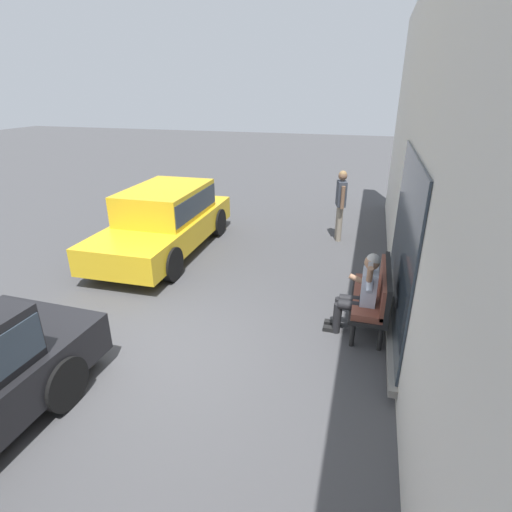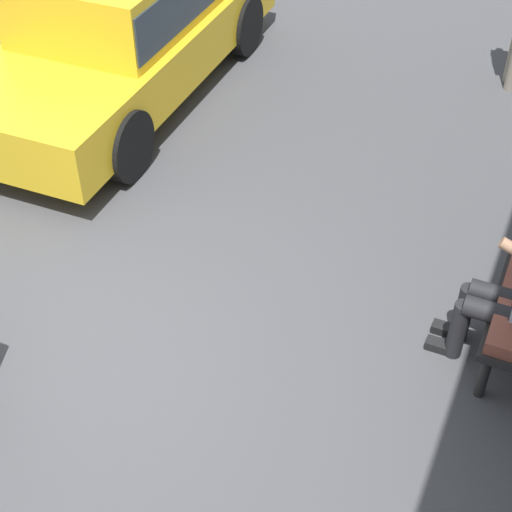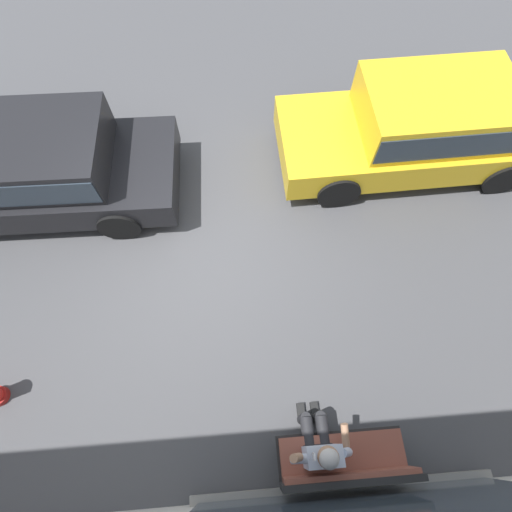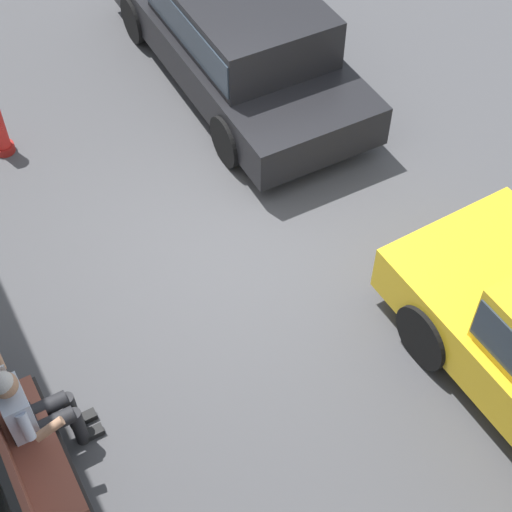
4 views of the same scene
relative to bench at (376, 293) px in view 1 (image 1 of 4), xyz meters
The scene contains 6 objects.
ground_plane 3.38m from the bench, 60.32° to the right, with size 60.00×60.00×0.00m, color #424244.
building_facade 2.67m from the bench, 17.03° to the left, with size 18.00×0.51×5.26m.
bench is the anchor object (origin of this frame).
person_on_phone 0.38m from the bench, 39.02° to the right, with size 0.73×0.74×1.33m.
parked_car_near 5.09m from the bench, 113.42° to the right, with size 4.42×1.88×1.47m.
pedestrian_standing 3.94m from the bench, 166.80° to the right, with size 0.54×0.28×1.73m.
Camera 1 is at (4.15, 2.60, 3.53)m, focal length 28.00 mm.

